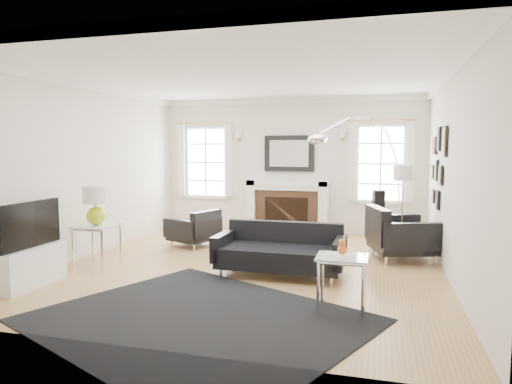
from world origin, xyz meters
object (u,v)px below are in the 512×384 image
(fireplace, at_px, (287,207))
(coffee_table, at_px, (263,227))
(armchair_right, at_px, (398,235))
(sofa, at_px, (281,252))
(armchair_left, at_px, (195,229))
(gourd_lamp, at_px, (96,202))
(arc_floor_lamp, at_px, (360,173))

(fireplace, relative_size, coffee_table, 1.79)
(coffee_table, bearing_deg, armchair_right, -3.47)
(sofa, height_order, armchair_right, armchair_right)
(fireplace, bearing_deg, armchair_left, -128.16)
(armchair_right, distance_m, coffee_table, 2.24)
(gourd_lamp, bearing_deg, coffee_table, 39.86)
(fireplace, distance_m, arc_floor_lamp, 1.84)
(armchair_left, relative_size, arc_floor_lamp, 0.41)
(sofa, xyz_separation_m, coffee_table, (-0.63, 1.45, 0.08))
(coffee_table, xyz_separation_m, gourd_lamp, (-2.10, -1.75, 0.57))
(coffee_table, xyz_separation_m, arc_floor_lamp, (1.59, 0.91, 0.92))
(sofa, height_order, arc_floor_lamp, arc_floor_lamp)
(armchair_left, relative_size, gourd_lamp, 1.71)
(arc_floor_lamp, bearing_deg, armchair_left, -161.31)
(armchair_left, bearing_deg, fireplace, 51.84)
(fireplace, distance_m, armchair_left, 2.18)
(armchair_left, distance_m, gourd_lamp, 2.02)
(gourd_lamp, bearing_deg, arc_floor_lamp, 35.80)
(armchair_left, distance_m, arc_floor_lamp, 3.16)
(fireplace, relative_size, gourd_lamp, 2.90)
(armchair_left, xyz_separation_m, gourd_lamp, (-0.86, -1.71, 0.66))
(gourd_lamp, bearing_deg, armchair_left, 63.23)
(sofa, bearing_deg, gourd_lamp, -173.63)
(arc_floor_lamp, bearing_deg, gourd_lamp, -144.20)
(fireplace, height_order, coffee_table, fireplace)
(armchair_left, relative_size, coffee_table, 1.05)
(fireplace, height_order, gourd_lamp, gourd_lamp)
(fireplace, height_order, armchair_left, fireplace)
(arc_floor_lamp, bearing_deg, armchair_right, -58.50)
(fireplace, bearing_deg, gourd_lamp, -122.83)
(coffee_table, bearing_deg, fireplace, 86.52)
(armchair_right, bearing_deg, sofa, -140.74)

